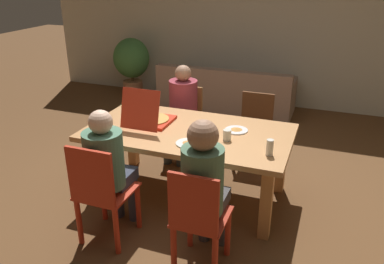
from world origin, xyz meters
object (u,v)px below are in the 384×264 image
Objects in this scene: person_0 at (205,182)px; potted_plant at (132,62)px; chair_3 at (255,127)px; drinking_glass_2 at (270,147)px; person_1 at (108,163)px; chair_1 at (101,192)px; plate_0 at (236,130)px; person_2 at (182,105)px; drinking_glass_1 at (125,110)px; pizza_box_0 at (150,118)px; dining_table at (188,139)px; chair_2 at (186,118)px; chair_0 at (198,220)px; plate_1 at (188,143)px; drinking_glass_0 at (227,135)px; couch at (226,95)px.

potted_plant is at bearing 125.60° from person_0.
person_0 reaches higher than chair_3.
person_1 is at bearing -156.24° from drinking_glass_2.
plate_0 is at bearing 52.44° from chair_1.
person_0 is 1.09× the size of person_2.
potted_plant is at bearing 134.50° from drinking_glass_2.
drinking_glass_1 is (-0.40, -0.65, 0.11)m from person_2.
plate_0 is at bearing 7.98° from pizza_box_0.
potted_plant is (-2.63, 1.82, 0.18)m from chair_3.
plate_0 is (0.45, 0.15, 0.11)m from dining_table.
drinking_glass_1 is at bearing -62.69° from potted_plant.
chair_1 is 1.11× the size of chair_2.
chair_2 is at bearing 115.40° from person_0.
chair_0 is 1.07× the size of chair_3.
plate_1 is 1.59× the size of drinking_glass_2.
drinking_glass_0 is at bearing 93.55° from person_0.
chair_1 is 1.10× the size of chair_3.
chair_3 reaches higher than plate_0.
person_0 is at bearing -54.40° from potted_plant.
chair_0 is at bearing -65.22° from dining_table.
plate_1 is at bearing -27.65° from drinking_glass_1.
person_0 is 1.04m from plate_0.
chair_1 reaches higher than plate_0.
person_0 reaches higher than plate_1.
chair_0 reaches higher than plate_0.
chair_0 is at bearing -77.26° from couch.
dining_table is at bearing 66.90° from chair_1.
chair_2 is 8.33× the size of drinking_glass_1.
drinking_glass_0 is at bearing -52.06° from chair_2.
dining_table is at bearing -82.33° from couch.
couch is at bearing 88.01° from chair_2.
chair_1 is at bearing -90.00° from person_1.
person_2 is at bearing 90.00° from person_1.
couch is (0.06, 3.58, -0.22)m from chair_1.
potted_plant reaches higher than plate_1.
couch is at bearing 97.67° from dining_table.
chair_1 is 0.82× the size of person_2.
person_2 is (0.00, -0.13, 0.21)m from chair_2.
drinking_glass_2 is (0.84, -0.27, 0.17)m from dining_table.
plate_0 is (0.86, 0.97, 0.05)m from person_1.
chair_0 is 0.90m from drinking_glass_2.
pizza_box_0 is 2.25× the size of plate_0.
chair_2 is at bearing 135.39° from drinking_glass_2.
drinking_glass_2 reaches higher than couch.
dining_table is 19.40× the size of drinking_glass_0.
drinking_glass_2 is at bearing 63.39° from chair_0.
pizza_box_0 is at bearing 91.30° from person_1.
drinking_glass_0 is (-0.03, -0.25, 0.04)m from plate_0.
couch is (-0.82, 1.66, -0.20)m from chair_3.
pizza_box_0 reaches higher than potted_plant.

